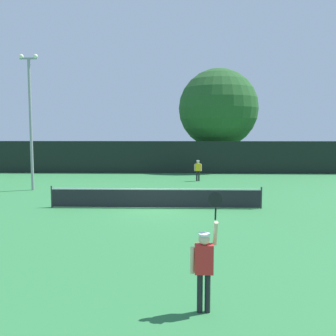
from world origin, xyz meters
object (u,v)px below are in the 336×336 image
player_serving (204,260)px  parked_car_near (95,158)px  tennis_ball (211,205)px  player_receiving (198,169)px  light_pole (30,114)px  large_tree (218,109)px  parked_car_mid (232,160)px

player_serving → parked_car_near: bearing=106.1°
player_serving → tennis_ball: size_ratio=37.14×
player_receiving → light_pole: light_pole is taller
light_pole → parked_car_near: 18.49m
large_tree → parked_car_near: 14.80m
player_receiving → tennis_ball: bearing=91.2°
parked_car_near → light_pole: bearing=-90.5°
tennis_ball → player_receiving: bearing=91.2°
player_serving → tennis_ball: (1.07, 11.51, -1.08)m
parked_car_mid → large_tree: bearing=-116.6°
player_serving → parked_car_near: 35.79m
parked_car_mid → player_serving: bearing=-94.0°
player_serving → large_tree: size_ratio=0.25×
large_tree → parked_car_mid: large_tree is taller
player_receiving → large_tree: size_ratio=0.16×
parked_car_mid → player_receiving: bearing=-104.7°
player_serving → light_pole: size_ratio=0.29×
player_serving → player_receiving: bearing=87.7°
large_tree → parked_car_mid: bearing=58.7°
large_tree → parked_car_near: size_ratio=2.35×
parked_car_mid → light_pole: bearing=-127.1°
player_receiving → parked_car_near: bearing=-50.7°
player_receiving → light_pole: bearing=24.1°
tennis_ball → large_tree: large_tree is taller
player_serving → large_tree: large_tree is taller
parked_car_near → parked_car_mid: 15.08m
large_tree → parked_car_near: large_tree is taller
light_pole → parked_car_mid: light_pole is taller
player_receiving → tennis_ball: (0.20, -9.67, -0.92)m
light_pole → large_tree: large_tree is taller
tennis_ball → parked_car_near: 25.39m
player_serving → tennis_ball: bearing=84.7°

